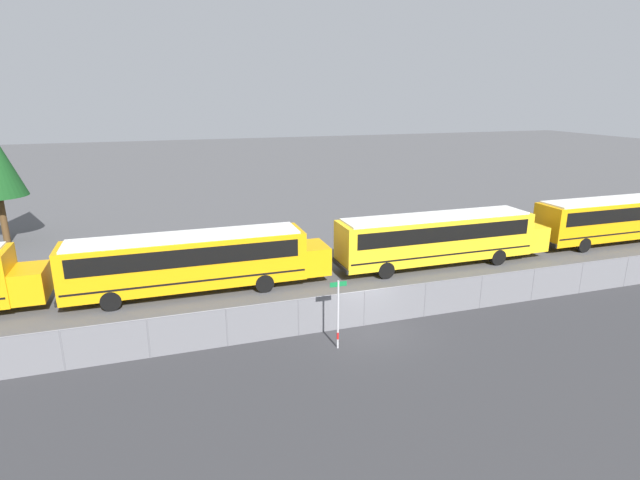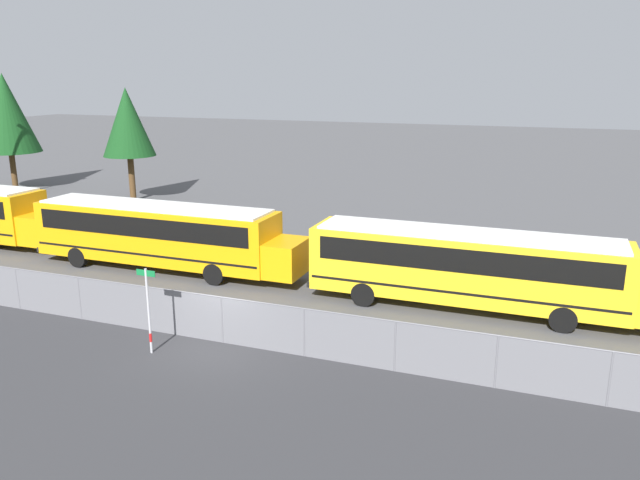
% 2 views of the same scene
% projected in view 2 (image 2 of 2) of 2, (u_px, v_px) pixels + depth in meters
% --- Properties ---
extents(ground_plane, '(200.00, 200.00, 0.00)m').
position_uv_depth(ground_plane, '(223.00, 343.00, 21.50)').
color(ground_plane, '#4C4C4F').
extents(road_strip, '(130.89, 12.00, 0.01)m').
position_uv_depth(road_strip, '(108.00, 433.00, 16.07)').
color(road_strip, '#333335').
rests_on(road_strip, ground_plane).
extents(fence, '(96.96, 0.07, 1.69)m').
position_uv_depth(fence, '(222.00, 319.00, 21.27)').
color(fence, '#9EA0A5').
rests_on(fence, ground_plane).
extents(school_bus_2, '(13.56, 2.48, 3.11)m').
position_uv_depth(school_bus_2, '(160.00, 232.00, 29.11)').
color(school_bus_2, orange).
rests_on(school_bus_2, ground_plane).
extents(school_bus_3, '(13.56, 2.48, 3.11)m').
position_uv_depth(school_bus_3, '(472.00, 264.00, 24.08)').
color(school_bus_3, yellow).
rests_on(school_bus_3, ground_plane).
extents(street_sign, '(0.70, 0.09, 2.93)m').
position_uv_depth(street_sign, '(148.00, 309.00, 20.31)').
color(street_sign, '#B7B7BC').
rests_on(street_sign, ground_plane).
extents(tree_0, '(4.69, 4.69, 9.10)m').
position_uv_depth(tree_0, '(6.00, 113.00, 48.66)').
color(tree_0, '#51381E').
rests_on(tree_0, ground_plane).
extents(tree_1, '(3.70, 3.70, 8.10)m').
position_uv_depth(tree_1, '(128.00, 122.00, 44.26)').
color(tree_1, '#51381E').
rests_on(tree_1, ground_plane).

